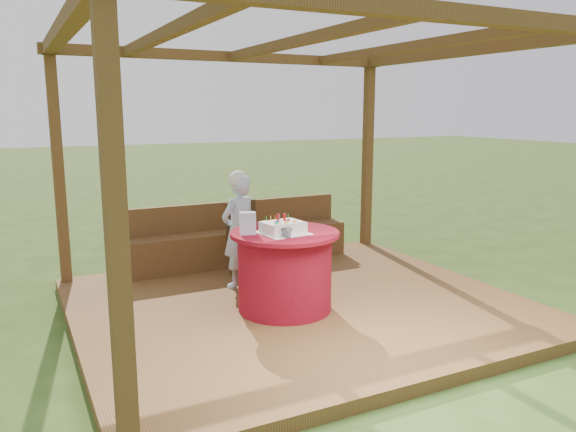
{
  "coord_description": "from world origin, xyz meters",
  "views": [
    {
      "loc": [
        -2.63,
        -5.03,
        2.13
      ],
      "look_at": [
        0.0,
        0.25,
        1.0
      ],
      "focal_mm": 35.0,
      "sensor_mm": 36.0,
      "label": 1
    }
  ],
  "objects_px": {
    "table": "(285,270)",
    "birthday_cake": "(283,227)",
    "bench": "(238,243)",
    "elderly_woman": "(239,229)",
    "gift_bag": "(248,223)",
    "chair": "(248,234)",
    "drinking_glass": "(287,233)"
  },
  "relations": [
    {
      "from": "bench",
      "to": "birthday_cake",
      "type": "distance_m",
      "value": 2.04
    },
    {
      "from": "table",
      "to": "birthday_cake",
      "type": "relative_size",
      "value": 2.29
    },
    {
      "from": "birthday_cake",
      "to": "gift_bag",
      "type": "bearing_deg",
      "value": 160.38
    },
    {
      "from": "table",
      "to": "gift_bag",
      "type": "height_order",
      "value": "gift_bag"
    },
    {
      "from": "bench",
      "to": "elderly_woman",
      "type": "relative_size",
      "value": 2.24
    },
    {
      "from": "chair",
      "to": "birthday_cake",
      "type": "xyz_separation_m",
      "value": [
        -0.2,
        -1.4,
        0.37
      ]
    },
    {
      "from": "bench",
      "to": "elderly_woman",
      "type": "bearing_deg",
      "value": -110.86
    },
    {
      "from": "bench",
      "to": "table",
      "type": "height_order",
      "value": "table"
    },
    {
      "from": "bench",
      "to": "elderly_woman",
      "type": "xyz_separation_m",
      "value": [
        -0.36,
        -0.94,
        0.41
      ]
    },
    {
      "from": "elderly_woman",
      "to": "birthday_cake",
      "type": "xyz_separation_m",
      "value": [
        0.08,
        -0.98,
        0.19
      ]
    },
    {
      "from": "gift_bag",
      "to": "table",
      "type": "bearing_deg",
      "value": 8.5
    },
    {
      "from": "bench",
      "to": "gift_bag",
      "type": "bearing_deg",
      "value": -108.57
    },
    {
      "from": "chair",
      "to": "elderly_woman",
      "type": "height_order",
      "value": "elderly_woman"
    },
    {
      "from": "elderly_woman",
      "to": "chair",
      "type": "bearing_deg",
      "value": 56.31
    },
    {
      "from": "bench",
      "to": "gift_bag",
      "type": "relative_size",
      "value": 13.79
    },
    {
      "from": "elderly_woman",
      "to": "birthday_cake",
      "type": "relative_size",
      "value": 2.81
    },
    {
      "from": "table",
      "to": "chair",
      "type": "xyz_separation_m",
      "value": [
        0.15,
        1.33,
        0.09
      ]
    },
    {
      "from": "chair",
      "to": "gift_bag",
      "type": "bearing_deg",
      "value": -112.28
    },
    {
      "from": "gift_bag",
      "to": "elderly_woman",
      "type": "bearing_deg",
      "value": 90.41
    },
    {
      "from": "bench",
      "to": "birthday_cake",
      "type": "bearing_deg",
      "value": -98.34
    },
    {
      "from": "table",
      "to": "chair",
      "type": "relative_size",
      "value": 1.22
    },
    {
      "from": "chair",
      "to": "gift_bag",
      "type": "height_order",
      "value": "gift_bag"
    },
    {
      "from": "bench",
      "to": "gift_bag",
      "type": "height_order",
      "value": "gift_bag"
    },
    {
      "from": "table",
      "to": "drinking_glass",
      "type": "xyz_separation_m",
      "value": [
        -0.11,
        -0.27,
        0.45
      ]
    },
    {
      "from": "chair",
      "to": "table",
      "type": "bearing_deg",
      "value": -96.46
    },
    {
      "from": "birthday_cake",
      "to": "drinking_glass",
      "type": "bearing_deg",
      "value": -106.03
    },
    {
      "from": "chair",
      "to": "drinking_glass",
      "type": "xyz_separation_m",
      "value": [
        -0.26,
        -1.6,
        0.36
      ]
    },
    {
      "from": "table",
      "to": "birthday_cake",
      "type": "height_order",
      "value": "birthday_cake"
    },
    {
      "from": "bench",
      "to": "chair",
      "type": "relative_size",
      "value": 3.35
    },
    {
      "from": "bench",
      "to": "drinking_glass",
      "type": "bearing_deg",
      "value": -99.09
    },
    {
      "from": "table",
      "to": "elderly_woman",
      "type": "height_order",
      "value": "elderly_woman"
    },
    {
      "from": "table",
      "to": "chair",
      "type": "distance_m",
      "value": 1.34
    }
  ]
}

